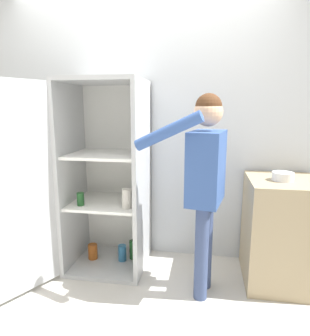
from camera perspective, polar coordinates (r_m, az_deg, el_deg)
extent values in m
plane|color=beige|center=(2.48, -6.99, -24.97)|extent=(12.00, 12.00, 0.00)
cube|color=silver|center=(2.95, -2.07, 7.65)|extent=(7.00, 0.06, 2.55)
cube|color=#B7BABC|center=(3.04, -8.64, -17.28)|extent=(0.69, 0.63, 0.04)
cube|color=#B7BABC|center=(2.68, -9.74, 16.03)|extent=(0.69, 0.63, 0.04)
cube|color=white|center=(3.01, -7.32, -0.43)|extent=(0.69, 0.03, 1.64)
cube|color=#B7BABC|center=(2.86, -15.42, -1.40)|extent=(0.03, 0.63, 1.64)
cube|color=#B7BABC|center=(2.65, -2.39, -2.00)|extent=(0.04, 0.63, 1.64)
cube|color=white|center=(2.80, -9.00, -6.47)|extent=(0.62, 0.56, 0.02)
cube|color=white|center=(2.70, -9.30, 2.55)|extent=(0.62, 0.56, 0.02)
cube|color=#B7BABC|center=(2.45, -25.83, -4.27)|extent=(0.37, 0.63, 1.64)
cylinder|color=#9E4C19|center=(3.06, -11.76, -15.31)|extent=(0.09, 0.09, 0.14)
cylinder|color=teal|center=(2.98, -6.26, -15.78)|extent=(0.08, 0.08, 0.15)
cylinder|color=#1E5123|center=(3.00, -4.15, -15.21)|extent=(0.07, 0.07, 0.18)
cylinder|color=#1E5123|center=(2.71, -14.00, -5.76)|extent=(0.06, 0.06, 0.11)
cylinder|color=beige|center=(2.56, -5.42, -5.83)|extent=(0.08, 0.08, 0.17)
cylinder|color=#384770|center=(2.40, 8.84, -15.68)|extent=(0.11, 0.11, 0.76)
cylinder|color=#384770|center=(2.55, 9.65, -14.04)|extent=(0.11, 0.11, 0.76)
cube|color=#335193|center=(2.26, 9.78, 0.13)|extent=(0.30, 0.45, 0.54)
sphere|color=#DBAD89|center=(2.22, 10.14, 10.46)|extent=(0.21, 0.21, 0.21)
sphere|color=#4C2D19|center=(2.22, 10.17, 11.41)|extent=(0.19, 0.19, 0.19)
cylinder|color=#335193|center=(2.06, 2.49, 6.98)|extent=(0.50, 0.17, 0.29)
cylinder|color=#335193|center=(2.49, 10.79, 0.48)|extent=(0.08, 0.08, 0.51)
cube|color=tan|center=(2.79, 22.93, -11.03)|extent=(0.58, 0.65, 0.89)
cylinder|color=white|center=(2.61, 23.17, -1.46)|extent=(0.17, 0.17, 0.07)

